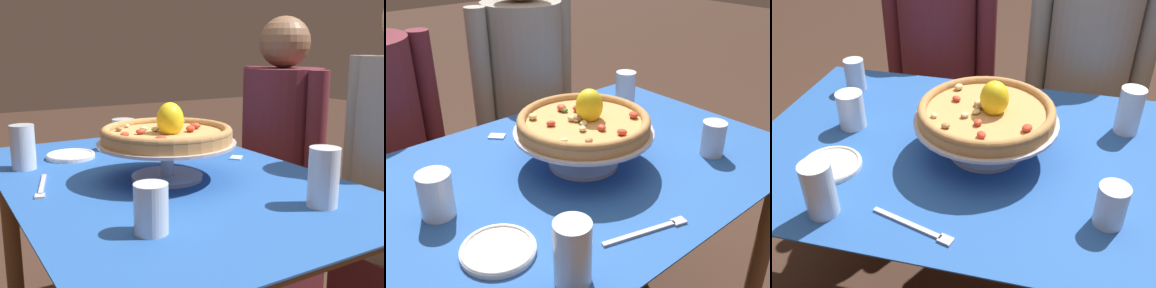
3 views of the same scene
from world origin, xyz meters
The scene contains 11 objects.
dining_table centered at (0.00, 0.00, 0.61)m, with size 1.26×0.84×0.72m.
pizza_stand centered at (0.04, 0.00, 0.80)m, with size 0.38×0.38×0.11m.
pizza centered at (0.04, 0.00, 0.85)m, with size 0.36×0.36×0.11m.
water_glass_front_left centered at (-0.28, -0.32, 0.78)m, with size 0.07×0.07×0.14m.
water_glass_front_right centered at (0.36, -0.20, 0.77)m, with size 0.07×0.07×0.10m.
water_glass_side_left centered at (-0.38, 0.04, 0.77)m, with size 0.08×0.08×0.11m.
water_glass_back_right centered at (0.42, 0.20, 0.78)m, with size 0.07×0.07×0.14m.
side_plate centered at (-0.34, -0.16, 0.73)m, with size 0.16×0.16×0.02m.
dinner_fork centered at (-0.05, -0.32, 0.72)m, with size 0.21×0.08×0.01m.
sugar_packet centered at (-0.06, 0.31, 0.72)m, with size 0.05×0.04×0.01m, color silver.
diner_right centered at (0.31, 0.68, 0.61)m, with size 0.48×0.33×1.27m.
Camera 2 is at (-0.67, -0.79, 1.33)m, focal length 40.29 mm.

